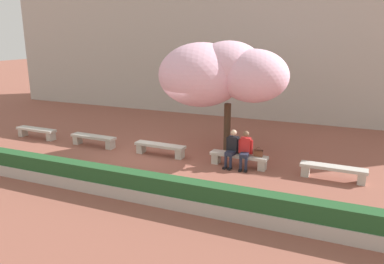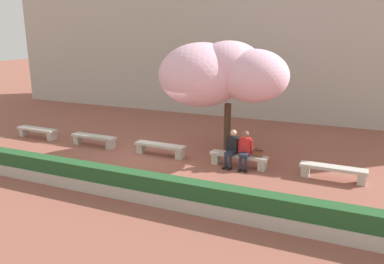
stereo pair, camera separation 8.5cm
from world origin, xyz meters
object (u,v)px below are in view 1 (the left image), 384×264
stone_bench_near_west (93,139)px  cherry_tree_main (219,73)px  stone_bench_east_end (333,170)px  person_seated_left (232,147)px  stone_bench_near_east (239,158)px  stone_bench_center (160,148)px  person_seated_right (245,148)px  handbag (258,153)px  stone_bench_west_end (36,131)px

stone_bench_near_west → cherry_tree_main: size_ratio=0.42×
stone_bench_east_end → person_seated_left: 3.34m
stone_bench_near_west → stone_bench_east_end: size_ratio=1.00×
stone_bench_near_west → stone_bench_near_east: 6.17m
stone_bench_near_west → stone_bench_center: size_ratio=1.00×
stone_bench_near_east → person_seated_right: 0.46m
handbag → person_seated_right: bearing=-171.3°
stone_bench_west_end → stone_bench_east_end: same height
stone_bench_center → person_seated_left: (2.86, -0.05, 0.39)m
stone_bench_center → stone_bench_near_west: bearing=180.0°
person_seated_right → cherry_tree_main: (-1.45, 1.36, 2.36)m
handbag → stone_bench_center: bearing=-179.8°
handbag → cherry_tree_main: (-1.89, 1.30, 2.48)m
handbag → stone_bench_near_east: bearing=-178.8°
stone_bench_near_east → stone_bench_east_end: size_ratio=1.00×
stone_bench_near_west → person_seated_right: 6.41m
person_seated_right → stone_bench_east_end: bearing=1.1°
stone_bench_near_east → handbag: bearing=1.2°
stone_bench_near_east → stone_bench_east_end: (3.09, 0.00, 0.00)m
stone_bench_west_end → person_seated_left: bearing=-0.3°
stone_bench_west_end → stone_bench_near_west: (3.09, 0.00, 0.00)m
stone_bench_center → stone_bench_near_east: same height
handbag → cherry_tree_main: bearing=145.6°
person_seated_left → handbag: 0.91m
stone_bench_east_end → cherry_tree_main: (-4.31, 1.31, 2.75)m
stone_bench_center → stone_bench_near_east: bearing=0.0°
stone_bench_near_west → stone_bench_center: same height
stone_bench_near_west → stone_bench_near_east: (6.17, 0.00, 0.00)m
stone_bench_near_west → stone_bench_east_end: (9.26, 0.00, 0.00)m
person_seated_left → person_seated_right: bearing=0.0°
stone_bench_center → cherry_tree_main: bearing=35.1°
person_seated_left → handbag: person_seated_left is taller
person_seated_left → person_seated_right: (0.46, 0.00, 0.00)m
stone_bench_near_west → handbag: size_ratio=5.98×
stone_bench_near_west → cherry_tree_main: 5.81m
person_seated_left → cherry_tree_main: bearing=126.0°
stone_bench_near_west → person_seated_left: size_ratio=1.57×
stone_bench_near_west → stone_bench_east_end: same height
stone_bench_near_west → person_seated_right: (6.40, -0.05, 0.39)m
stone_bench_west_end → stone_bench_near_east: (9.26, 0.00, 0.00)m
stone_bench_near_west → stone_bench_east_end: 9.26m
handbag → stone_bench_near_west: bearing=-179.9°
stone_bench_near_west → stone_bench_center: bearing=0.0°
stone_bench_near_east → stone_bench_near_west: bearing=180.0°
stone_bench_west_end → stone_bench_center: 6.17m
person_seated_left → handbag: size_ratio=3.81×
stone_bench_near_west → person_seated_left: (5.94, -0.05, 0.39)m
stone_bench_west_end → handbag: bearing=0.1°
stone_bench_center → person_seated_left: size_ratio=1.57×
stone_bench_center → stone_bench_near_east: size_ratio=1.00×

